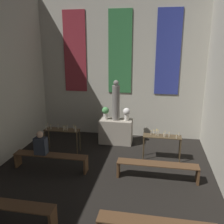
# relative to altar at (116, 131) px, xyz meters

# --- Properties ---
(wall_back) EXTENTS (6.68, 0.16, 5.59)m
(wall_back) POSITION_rel_altar_xyz_m (0.00, 0.96, 2.36)
(wall_back) COLOR #B2AD9E
(wall_back) RESTS_ON ground_plane
(altar) EXTENTS (1.22, 0.61, 0.92)m
(altar) POSITION_rel_altar_xyz_m (0.00, 0.00, 0.00)
(altar) COLOR gray
(altar) RESTS_ON ground_plane
(statue) EXTENTS (0.28, 0.28, 1.49)m
(statue) POSITION_rel_altar_xyz_m (0.00, 0.00, 1.16)
(statue) COLOR slate
(statue) RESTS_ON altar
(flower_vase_left) EXTENTS (0.26, 0.26, 0.47)m
(flower_vase_left) POSITION_rel_altar_xyz_m (-0.40, 0.00, 0.74)
(flower_vase_left) COLOR beige
(flower_vase_left) RESTS_ON altar
(flower_vase_right) EXTENTS (0.26, 0.26, 0.47)m
(flower_vase_right) POSITION_rel_altar_xyz_m (0.40, 0.00, 0.74)
(flower_vase_right) COLOR beige
(flower_vase_right) RESTS_ON altar
(candle_rack_left) EXTENTS (1.22, 0.39, 1.01)m
(candle_rack_left) POSITION_rel_altar_xyz_m (-1.70, -1.12, 0.23)
(candle_rack_left) COLOR #473823
(candle_rack_left) RESTS_ON ground_plane
(candle_rack_right) EXTENTS (1.22, 0.39, 1.02)m
(candle_rack_right) POSITION_rel_altar_xyz_m (1.70, -1.12, 0.23)
(candle_rack_right) COLOR #473823
(candle_rack_right) RESTS_ON ground_plane
(pew_third_left) EXTENTS (2.24, 0.36, 0.48)m
(pew_third_left) POSITION_rel_altar_xyz_m (-1.58, -4.79, -0.10)
(pew_third_left) COLOR #4C331E
(pew_third_left) RESTS_ON ground_plane
(pew_back_left) EXTENTS (2.24, 0.36, 0.48)m
(pew_back_left) POSITION_rel_altar_xyz_m (-1.58, -2.41, -0.10)
(pew_back_left) COLOR #4C331E
(pew_back_left) RESTS_ON ground_plane
(pew_back_right) EXTENTS (2.24, 0.36, 0.48)m
(pew_back_right) POSITION_rel_altar_xyz_m (1.58, -2.41, -0.10)
(pew_back_right) COLOR #4C331E
(pew_back_right) RESTS_ON ground_plane
(person_seated) EXTENTS (0.36, 0.24, 0.72)m
(person_seated) POSITION_rel_altar_xyz_m (-1.87, -2.41, 0.33)
(person_seated) COLOR #282D38
(person_seated) RESTS_ON pew_back_left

